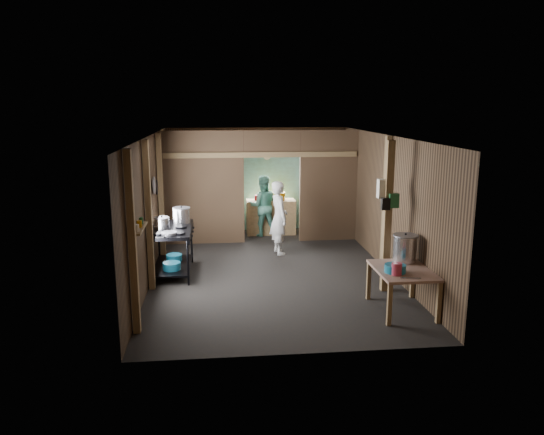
{
  "coord_description": "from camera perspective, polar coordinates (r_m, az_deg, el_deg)",
  "views": [
    {
      "loc": [
        -0.99,
        -9.67,
        3.18
      ],
      "look_at": [
        0.0,
        -0.2,
        1.1
      ],
      "focal_mm": 34.44,
      "sensor_mm": 36.0,
      "label": 1
    }
  ],
  "objects": [
    {
      "name": "pink_bucket",
      "position": [
        8.03,
        13.48,
        -5.49
      ],
      "size": [
        0.19,
        0.19,
        0.19
      ],
      "primitive_type": "cylinder",
      "rotation": [
        0.0,
        0.0,
        -0.24
      ],
      "color": "#B7334C",
      "rests_on": "prep_table"
    },
    {
      "name": "stove_saucepan",
      "position": [
        10.37,
        -11.69,
        -0.39
      ],
      "size": [
        0.17,
        0.17,
        0.09
      ],
      "primitive_type": "cylinder",
      "rotation": [
        0.0,
        0.0,
        0.14
      ],
      "color": "silver",
      "rests_on": "gas_range"
    },
    {
      "name": "gas_range",
      "position": [
        10.08,
        -10.83,
        -3.62
      ],
      "size": [
        0.78,
        1.52,
        0.9
      ],
      "primitive_type": null,
      "color": "black",
      "rests_on": "floor"
    },
    {
      "name": "partition_header",
      "position": [
        11.97,
        -0.0,
        8.11
      ],
      "size": [
        1.3,
        0.1,
        0.6
      ],
      "primitive_type": "cube",
      "color": "brown",
      "rests_on": "wall_back"
    },
    {
      "name": "floor",
      "position": [
        10.23,
        -0.12,
        -5.79
      ],
      "size": [
        4.5,
        7.0,
        0.0
      ],
      "primitive_type": "cube",
      "color": "black",
      "rests_on": "ground"
    },
    {
      "name": "post_free",
      "position": [
        9.03,
        12.49,
        0.02
      ],
      "size": [
        0.12,
        0.12,
        2.6
      ],
      "primitive_type": "cube",
      "color": "#A47F50",
      "rests_on": "floor"
    },
    {
      "name": "post_left_b",
      "position": [
        9.14,
        -13.32,
        0.12
      ],
      "size": [
        0.1,
        0.12,
        2.6
      ],
      "primitive_type": "cube",
      "color": "#A47F50",
      "rests_on": "floor"
    },
    {
      "name": "post_right",
      "position": [
        10.16,
        12.33,
        1.37
      ],
      "size": [
        0.1,
        0.12,
        2.6
      ],
      "primitive_type": "cube",
      "color": "#A47F50",
      "rests_on": "floor"
    },
    {
      "name": "back_counter",
      "position": [
        12.98,
        -0.13,
        0.07
      ],
      "size": [
        1.2,
        0.5,
        0.85
      ],
      "primitive_type": "cube",
      "color": "#A47F50",
      "rests_on": "floor"
    },
    {
      "name": "wall_shelf",
      "position": [
        7.86,
        -14.3,
        -1.15
      ],
      "size": [
        0.14,
        0.8,
        0.03
      ],
      "primitive_type": "cube",
      "color": "#A47F50",
      "rests_on": "wall_left"
    },
    {
      "name": "worker_back",
      "position": [
        12.72,
        -1.04,
        1.27
      ],
      "size": [
        0.74,
        0.58,
        1.48
      ],
      "primitive_type": "imported",
      "rotation": [
        0.0,
        0.0,
        3.17
      ],
      "color": "#559C88",
      "rests_on": "floor"
    },
    {
      "name": "yellow_tub",
      "position": [
        12.9,
        0.68,
        2.35
      ],
      "size": [
        0.35,
        0.35,
        0.19
      ],
      "primitive_type": "cylinder",
      "color": "#BE7C07",
      "rests_on": "back_counter"
    },
    {
      "name": "knife",
      "position": [
        7.95,
        14.92,
        -6.42
      ],
      "size": [
        0.3,
        0.1,
        0.01
      ],
      "primitive_type": "cube",
      "rotation": [
        0.0,
        0.0,
        -0.21
      ],
      "color": "silver",
      "rests_on": "prep_table"
    },
    {
      "name": "wash_basin",
      "position": [
        8.16,
        13.32,
        -5.44
      ],
      "size": [
        0.38,
        0.38,
        0.12
      ],
      "primitive_type": "cylinder",
      "rotation": [
        0.0,
        0.0,
        0.18
      ],
      "color": "teal",
      "rests_on": "prep_table"
    },
    {
      "name": "partition_right",
      "position": [
        12.29,
        6.16,
        3.45
      ],
      "size": [
        1.35,
        0.1,
        2.6
      ],
      "primitive_type": "cube",
      "color": "brown",
      "rests_on": "floor"
    },
    {
      "name": "cook",
      "position": [
        11.18,
        0.77,
        -0.01
      ],
      "size": [
        0.49,
        0.64,
        1.58
      ],
      "primitive_type": "imported",
      "rotation": [
        0.0,
        0.0,
        1.77
      ],
      "color": "silver",
      "rests_on": "floor"
    },
    {
      "name": "pan_lid_big",
      "position": [
        10.26,
        -12.75,
        3.44
      ],
      "size": [
        0.03,
        0.34,
        0.34
      ],
      "primitive_type": "cylinder",
      "rotation": [
        0.0,
        1.57,
        0.0
      ],
      "color": "gray",
      "rests_on": "wall_left"
    },
    {
      "name": "partition_left",
      "position": [
        12.02,
        -7.5,
        3.22
      ],
      "size": [
        1.85,
        0.1,
        2.6
      ],
      "primitive_type": "cube",
      "color": "brown",
      "rests_on": "floor"
    },
    {
      "name": "blue_tub_front",
      "position": [
        9.87,
        -10.91,
        -5.23
      ],
      "size": [
        0.33,
        0.33,
        0.14
      ],
      "primitive_type": "cylinder",
      "color": "teal",
      "rests_on": "gas_range"
    },
    {
      "name": "jar_yellow",
      "position": [
        7.85,
        -14.32,
        -0.69
      ],
      "size": [
        0.08,
        0.08,
        0.1
      ],
      "primitive_type": "cylinder",
      "color": "#BE7C07",
      "rests_on": "wall_shelf"
    },
    {
      "name": "bag_green",
      "position": [
        8.94,
        13.13,
        1.82
      ],
      "size": [
        0.16,
        0.12,
        0.24
      ],
      "primitive_type": "cube",
      "color": "#206335",
      "rests_on": "post_free"
    },
    {
      "name": "bag_white",
      "position": [
        9.01,
        12.17,
        3.1
      ],
      "size": [
        0.22,
        0.15,
        0.32
      ],
      "primitive_type": "cube",
      "color": "silver",
      "rests_on": "post_free"
    },
    {
      "name": "pan_lid_small",
      "position": [
        10.66,
        -12.49,
        3.24
      ],
      "size": [
        0.03,
        0.3,
        0.3
      ],
      "primitive_type": "cylinder",
      "rotation": [
        0.0,
        1.57,
        0.0
      ],
      "color": "black",
      "rests_on": "wall_left"
    },
    {
      "name": "prep_table",
      "position": [
        8.46,
        14.01,
        -7.69
      ],
      "size": [
        0.83,
        1.14,
        0.68
      ],
      "primitive_type": null,
      "color": "#9F7467",
      "rests_on": "floor"
    },
    {
      "name": "bag_black",
      "position": [
        8.89,
        12.3,
        1.47
      ],
      "size": [
        0.14,
        0.1,
        0.2
      ],
      "primitive_type": "cube",
      "color": "black",
      "rests_on": "post_free"
    },
    {
      "name": "blue_tub_back",
      "position": [
        10.41,
        -10.65,
        -4.32
      ],
      "size": [
        0.31,
        0.31,
        0.12
      ],
      "primitive_type": "cylinder",
      "color": "teal",
      "rests_on": "gas_range"
    },
    {
      "name": "post_left_c",
      "position": [
        11.09,
        -12.05,
        2.3
      ],
      "size": [
        0.1,
        0.12,
        2.6
      ],
      "primitive_type": "cube",
      "color": "#A47F50",
      "rests_on": "floor"
    },
    {
      "name": "stove_pot_med",
      "position": [
        9.94,
        -11.94,
        -0.64
      ],
      "size": [
        0.32,
        0.32,
        0.24
      ],
      "primitive_type": null,
      "rotation": [
        0.0,
        0.0,
        0.17
      ],
      "color": "silver",
      "rests_on": "gas_range"
    },
    {
      "name": "wall_right",
      "position": [
        10.37,
        12.35,
        1.59
      ],
      "size": [
        0.0,
        7.0,
        2.6
      ],
      "primitive_type": "cube",
      "color": "brown",
      "rests_on": "ground"
    },
    {
      "name": "cross_beam",
      "position": [
        11.91,
        -1.18,
        6.88
      ],
      "size": [
        4.4,
        0.12,
        0.12
      ],
      "primitive_type": "cube",
      "color": "#A47F50",
      "rests_on": "wall_left"
    },
    {
      "name": "wall_front",
      "position": [
        6.52,
        3.02,
        -4.44
      ],
      "size": [
        4.5,
        0.0,
        2.6
      ],
      "primitive_type": "cube",
      "color": "brown",
      "rests_on": "ground"
    },
    {
      "name": "ceiling",
      "position": [
        9.74,
        -0.12,
        8.91
      ],
      "size": [
        4.5,
        7.0,
        0.0
      ],
      "primitive_type": "cube",
      "color": "#3B3632",
      "rests_on": "ground"
    },
    {
      "name": "jar_green",
      "position": [
        8.06,
        -14.1,
        -0.34
      ],
      "size": [
        0.06,
        0.06,
        0.1
      ],
      "primitive_type": "cylinder",
      "color": "#206335",
      "rests_on": "wall_shelf"
    },
    {
      "name": "wall_left",
      "position": [
        9.93,
        -13.15,
        1.08
      ],
      "size": [
        0.0,
        7.0,
        2.6
      ],
      "primitive_type": "cube",
      "color": "brown",
      "rests_on": "ground"
    },
    {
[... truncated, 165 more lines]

